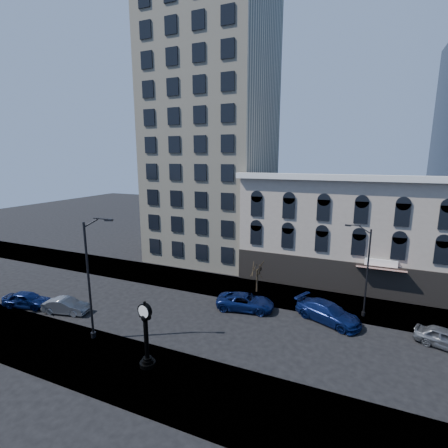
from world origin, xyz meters
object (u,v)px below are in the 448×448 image
at_px(street_clock, 146,337).
at_px(car_near_b, 66,306).
at_px(car_near_a, 27,299).
at_px(street_lamp_near, 95,247).

distance_m(street_clock, car_near_b, 12.39).
bearing_deg(car_near_a, car_near_b, -97.93).
bearing_deg(street_clock, car_near_a, 176.47).
height_order(street_clock, car_near_a, street_clock).
height_order(street_clock, street_lamp_near, street_lamp_near).
bearing_deg(street_lamp_near, car_near_a, 150.99).
height_order(street_lamp_near, car_near_b, street_lamp_near).
bearing_deg(street_lamp_near, car_near_b, 140.69).
bearing_deg(car_near_b, street_lamp_near, -121.24).
bearing_deg(car_near_a, street_clock, -115.72).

